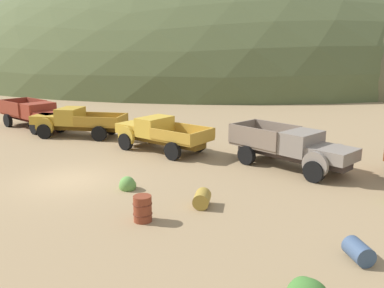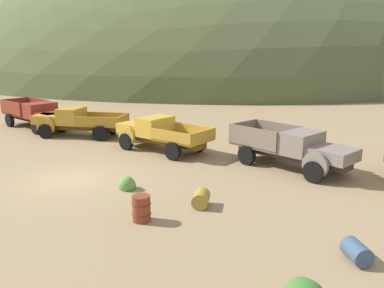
# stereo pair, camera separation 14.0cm
# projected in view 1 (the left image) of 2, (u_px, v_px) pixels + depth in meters

# --- Properties ---
(ground_plane) EXTENTS (300.00, 300.00, 0.00)m
(ground_plane) POSITION_uv_depth(u_px,v_px,m) (69.00, 180.00, 17.51)
(ground_plane) COLOR #937A56
(hill_center) EXTENTS (98.37, 82.45, 42.48)m
(hill_center) POSITION_uv_depth(u_px,v_px,m) (184.00, 76.00, 82.78)
(hill_center) COLOR #4C5633
(hill_center) RESTS_ON ground
(hill_distant) EXTENTS (113.97, 80.91, 33.48)m
(hill_distant) POSITION_uv_depth(u_px,v_px,m) (361.00, 77.00, 80.08)
(hill_distant) COLOR brown
(hill_distant) RESTS_ON ground
(truck_rust_red) EXTENTS (6.82, 3.55, 1.91)m
(truck_rust_red) POSITION_uv_depth(u_px,v_px,m) (38.00, 115.00, 28.54)
(truck_rust_red) COLOR #42140D
(truck_rust_red) RESTS_ON ground
(truck_mustard) EXTENTS (6.39, 3.83, 1.89)m
(truck_mustard) POSITION_uv_depth(u_px,v_px,m) (72.00, 122.00, 26.08)
(truck_mustard) COLOR #593D12
(truck_mustard) RESTS_ON ground
(truck_faded_yellow) EXTENTS (6.01, 3.11, 1.89)m
(truck_faded_yellow) POSITION_uv_depth(u_px,v_px,m) (156.00, 133.00, 22.63)
(truck_faded_yellow) COLOR brown
(truck_faded_yellow) RESTS_ON ground
(truck_primer_gray) EXTENTS (6.43, 3.84, 1.91)m
(truck_primer_gray) POSITION_uv_depth(u_px,v_px,m) (298.00, 149.00, 18.84)
(truck_primer_gray) COLOR #3D322D
(truck_primer_gray) RESTS_ON ground
(oil_drum_spare) EXTENTS (0.66, 0.66, 0.89)m
(oil_drum_spare) POSITION_uv_depth(u_px,v_px,m) (143.00, 209.00, 13.31)
(oil_drum_spare) COLOR brown
(oil_drum_spare) RESTS_ON ground
(oil_drum_foreground) EXTENTS (0.86, 1.02, 0.60)m
(oil_drum_foreground) POSITION_uv_depth(u_px,v_px,m) (202.00, 199.00, 14.57)
(oil_drum_foreground) COLOR olive
(oil_drum_foreground) RESTS_ON ground
(oil_drum_tipped) EXTENTS (0.95, 1.00, 0.56)m
(oil_drum_tipped) POSITION_uv_depth(u_px,v_px,m) (359.00, 251.00, 10.84)
(oil_drum_tipped) COLOR #384C6B
(oil_drum_tipped) RESTS_ON ground
(bush_back_edge) EXTENTS (0.73, 0.71, 0.73)m
(bush_back_edge) POSITION_uv_depth(u_px,v_px,m) (127.00, 185.00, 16.39)
(bush_back_edge) COLOR #5B8E42
(bush_back_edge) RESTS_ON ground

